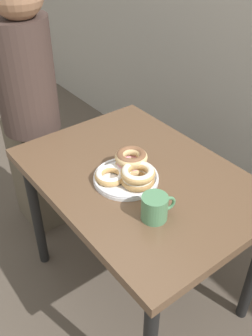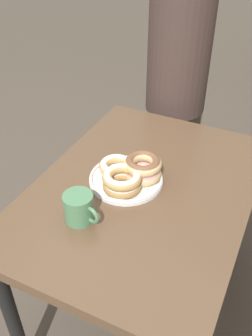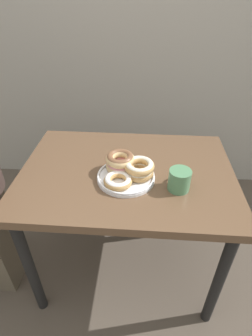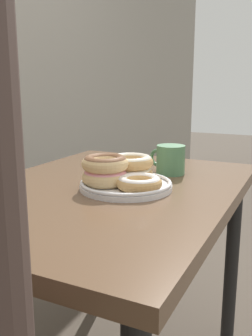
{
  "view_description": "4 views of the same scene",
  "coord_description": "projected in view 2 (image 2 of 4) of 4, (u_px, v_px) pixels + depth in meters",
  "views": [
    {
      "loc": [
        0.92,
        -0.58,
        1.64
      ],
      "look_at": [
        0.0,
        0.12,
        0.78
      ],
      "focal_mm": 40.0,
      "sensor_mm": 36.0,
      "label": 1
    },
    {
      "loc": [
        0.92,
        0.56,
        1.55
      ],
      "look_at": [
        0.0,
        0.12,
        0.78
      ],
      "focal_mm": 40.0,
      "sensor_mm": 36.0,
      "label": 2
    },
    {
      "loc": [
        0.07,
        -0.8,
        1.45
      ],
      "look_at": [
        0.0,
        0.12,
        0.78
      ],
      "focal_mm": 28.0,
      "sensor_mm": 36.0,
      "label": 3
    },
    {
      "loc": [
        -0.91,
        -0.32,
        1.01
      ],
      "look_at": [
        0.0,
        0.12,
        0.78
      ],
      "focal_mm": 40.0,
      "sensor_mm": 36.0,
      "label": 4
    }
  ],
  "objects": [
    {
      "name": "ground_plane",
      "position": [
        103.0,
        291.0,
        1.79
      ],
      "size": [
        14.0,
        14.0,
        0.0
      ],
      "primitive_type": "plane",
      "color": "#4C4238"
    },
    {
      "name": "dining_table",
      "position": [
        143.0,
        206.0,
        1.34
      ],
      "size": [
        0.99,
        0.72,
        0.72
      ],
      "color": "brown",
      "rests_on": "ground_plane"
    },
    {
      "name": "donut_plate",
      "position": [
        129.0,
        174.0,
        1.28
      ],
      "size": [
        0.27,
        0.28,
        0.1
      ],
      "color": "white",
      "rests_on": "dining_table"
    },
    {
      "name": "coffee_mug",
      "position": [
        79.0,
        207.0,
        1.14
      ],
      "size": [
        0.09,
        0.13,
        0.09
      ],
      "color": "#4C7F56",
      "rests_on": "dining_table"
    },
    {
      "name": "person_figure",
      "position": [
        176.0,
        91.0,
        1.84
      ],
      "size": [
        0.36,
        0.29,
        1.43
      ],
      "color": "brown",
      "rests_on": "ground_plane"
    }
  ]
}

